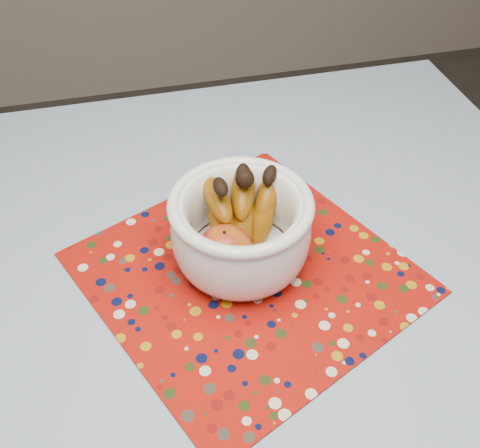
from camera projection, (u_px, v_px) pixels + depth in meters
The scene contains 4 objects.
table at pixel (221, 371), 0.84m from camera, with size 1.20×1.20×0.75m.
tablecloth at pixel (219, 340), 0.78m from camera, with size 1.32×1.32×0.01m, color #6683AA.
placemat at pixel (247, 273), 0.86m from camera, with size 0.43×0.43×0.00m, color #9C0F08.
fruit_bowl at pixel (242, 223), 0.83m from camera, with size 0.23×0.22×0.15m.
Camera 1 is at (-0.08, -0.44, 1.41)m, focal length 42.00 mm.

